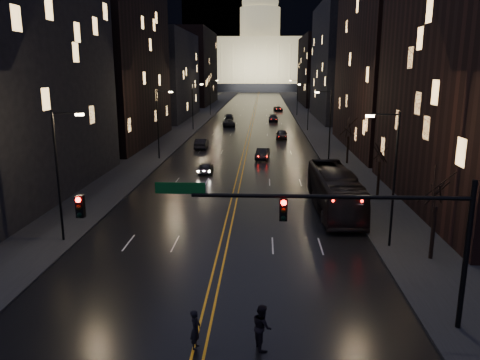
# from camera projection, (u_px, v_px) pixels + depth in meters

# --- Properties ---
(ground) EXTENTS (900.00, 900.00, 0.00)m
(ground) POSITION_uv_depth(u_px,v_px,m) (206.00, 323.00, 21.78)
(ground) COLOR black
(ground) RESTS_ON ground
(road) EXTENTS (20.00, 320.00, 0.02)m
(road) POSITION_uv_depth(u_px,v_px,m) (256.00, 106.00, 148.08)
(road) COLOR black
(road) RESTS_ON ground
(sidewalk_left) EXTENTS (8.00, 320.00, 0.16)m
(sidewalk_left) POSITION_uv_depth(u_px,v_px,m) (212.00, 106.00, 148.75)
(sidewalk_left) COLOR black
(sidewalk_left) RESTS_ON ground
(sidewalk_right) EXTENTS (8.00, 320.00, 0.16)m
(sidewalk_right) POSITION_uv_depth(u_px,v_px,m) (300.00, 106.00, 147.38)
(sidewalk_right) COLOR black
(sidewalk_right) RESTS_ON ground
(center_line) EXTENTS (0.62, 320.00, 0.01)m
(center_line) POSITION_uv_depth(u_px,v_px,m) (256.00, 106.00, 148.08)
(center_line) COLOR orange
(center_line) RESTS_ON road
(building_left_mid) EXTENTS (12.00, 30.00, 28.00)m
(building_left_mid) POSITION_uv_depth(u_px,v_px,m) (111.00, 53.00, 72.03)
(building_left_mid) COLOR black
(building_left_mid) RESTS_ON ground
(building_left_far) EXTENTS (12.00, 34.00, 20.00)m
(building_left_far) POSITION_uv_depth(u_px,v_px,m) (164.00, 76.00, 109.88)
(building_left_far) COLOR black
(building_left_far) RESTS_ON ground
(building_left_dist) EXTENTS (12.00, 40.00, 24.00)m
(building_left_dist) POSITION_uv_depth(u_px,v_px,m) (194.00, 68.00, 156.05)
(building_left_dist) COLOR black
(building_left_dist) RESTS_ON ground
(building_right_tall) EXTENTS (12.00, 30.00, 38.00)m
(building_right_tall) POSITION_uv_depth(u_px,v_px,m) (397.00, 14.00, 64.93)
(building_right_tall) COLOR black
(building_right_tall) RESTS_ON ground
(building_right_mid) EXTENTS (12.00, 34.00, 26.00)m
(building_right_mid) POSITION_uv_depth(u_px,v_px,m) (345.00, 62.00, 107.12)
(building_right_mid) COLOR black
(building_right_mid) RESTS_ON ground
(building_right_dist) EXTENTS (12.00, 40.00, 22.00)m
(building_right_dist) POSITION_uv_depth(u_px,v_px,m) (320.00, 71.00, 154.22)
(building_right_dist) COLOR black
(building_right_dist) RESTS_ON ground
(mountain_ridge) EXTENTS (520.00, 60.00, 130.00)m
(mountain_ridge) POSITION_uv_depth(u_px,v_px,m) (312.00, 0.00, 373.96)
(mountain_ridge) COLOR black
(mountain_ridge) RESTS_ON ground
(capitol) EXTENTS (90.00, 50.00, 58.50)m
(capitol) POSITION_uv_depth(u_px,v_px,m) (260.00, 59.00, 260.70)
(capitol) COLOR black
(capitol) RESTS_ON ground
(traffic_signal) EXTENTS (17.29, 0.45, 7.00)m
(traffic_signal) POSITION_uv_depth(u_px,v_px,m) (339.00, 221.00, 20.31)
(traffic_signal) COLOR black
(traffic_signal) RESTS_ON ground
(streetlamp_right_near) EXTENTS (2.13, 0.25, 9.00)m
(streetlamp_right_near) POSITION_uv_depth(u_px,v_px,m) (392.00, 173.00, 29.79)
(streetlamp_right_near) COLOR black
(streetlamp_right_near) RESTS_ON ground
(streetlamp_left_near) EXTENTS (2.13, 0.25, 9.00)m
(streetlamp_left_near) POSITION_uv_depth(u_px,v_px,m) (60.00, 169.00, 30.85)
(streetlamp_left_near) COLOR black
(streetlamp_left_near) RESTS_ON ground
(streetlamp_right_mid) EXTENTS (2.13, 0.25, 9.00)m
(streetlamp_right_mid) POSITION_uv_depth(u_px,v_px,m) (329.00, 122.00, 58.94)
(streetlamp_right_mid) COLOR black
(streetlamp_right_mid) RESTS_ON ground
(streetlamp_left_mid) EXTENTS (2.13, 0.25, 9.00)m
(streetlamp_left_mid) POSITION_uv_depth(u_px,v_px,m) (159.00, 121.00, 60.00)
(streetlamp_left_mid) COLOR black
(streetlamp_left_mid) RESTS_ON ground
(streetlamp_right_far) EXTENTS (2.13, 0.25, 9.00)m
(streetlamp_right_far) POSITION_uv_depth(u_px,v_px,m) (307.00, 104.00, 88.08)
(streetlamp_right_far) COLOR black
(streetlamp_right_far) RESTS_ON ground
(streetlamp_left_far) EXTENTS (2.13, 0.25, 9.00)m
(streetlamp_left_far) POSITION_uv_depth(u_px,v_px,m) (194.00, 104.00, 89.14)
(streetlamp_left_far) COLOR black
(streetlamp_left_far) RESTS_ON ground
(streetlamp_right_dist) EXTENTS (2.13, 0.25, 9.00)m
(streetlamp_right_dist) POSITION_uv_depth(u_px,v_px,m) (297.00, 95.00, 117.23)
(streetlamp_right_dist) COLOR black
(streetlamp_right_dist) RESTS_ON ground
(streetlamp_left_dist) EXTENTS (2.13, 0.25, 9.00)m
(streetlamp_left_dist) POSITION_uv_depth(u_px,v_px,m) (211.00, 95.00, 118.29)
(streetlamp_left_dist) COLOR black
(streetlamp_left_dist) RESTS_ON ground
(tree_right_near) EXTENTS (2.40, 2.40, 6.65)m
(tree_right_near) POSITION_uv_depth(u_px,v_px,m) (437.00, 190.00, 27.87)
(tree_right_near) COLOR black
(tree_right_near) RESTS_ON ground
(tree_right_mid) EXTENTS (2.40, 2.40, 6.65)m
(tree_right_mid) POSITION_uv_depth(u_px,v_px,m) (380.00, 150.00, 41.47)
(tree_right_mid) COLOR black
(tree_right_mid) RESTS_ON ground
(tree_right_far) EXTENTS (2.40, 2.40, 6.65)m
(tree_right_far) POSITION_uv_depth(u_px,v_px,m) (349.00, 128.00, 57.01)
(tree_right_far) COLOR black
(tree_right_far) RESTS_ON ground
(bus) EXTENTS (3.22, 12.65, 3.50)m
(bus) POSITION_uv_depth(u_px,v_px,m) (334.00, 191.00, 38.53)
(bus) COLOR black
(bus) RESTS_ON ground
(oncoming_car_a) EXTENTS (1.84, 4.06, 1.35)m
(oncoming_car_a) POSITION_uv_depth(u_px,v_px,m) (206.00, 168.00, 52.83)
(oncoming_car_a) COLOR black
(oncoming_car_a) RESTS_ON ground
(oncoming_car_b) EXTENTS (1.68, 4.75, 1.56)m
(oncoming_car_b) POSITION_uv_depth(u_px,v_px,m) (201.00, 144.00, 69.18)
(oncoming_car_b) COLOR black
(oncoming_car_b) RESTS_ON ground
(oncoming_car_c) EXTENTS (3.01, 5.50, 1.46)m
(oncoming_car_c) POSITION_uv_depth(u_px,v_px,m) (229.00, 123.00, 96.18)
(oncoming_car_c) COLOR black
(oncoming_car_c) RESTS_ON ground
(oncoming_car_d) EXTENTS (2.55, 5.27, 1.48)m
(oncoming_car_d) POSITION_uv_depth(u_px,v_px,m) (229.00, 117.00, 108.09)
(oncoming_car_d) COLOR black
(oncoming_car_d) RESTS_ON ground
(receding_car_a) EXTENTS (1.99, 4.48, 1.43)m
(receding_car_a) POSITION_uv_depth(u_px,v_px,m) (262.00, 154.00, 61.25)
(receding_car_a) COLOR black
(receding_car_a) RESTS_ON ground
(receding_car_b) EXTENTS (2.13, 4.82, 1.61)m
(receding_car_b) POSITION_uv_depth(u_px,v_px,m) (282.00, 134.00, 78.75)
(receding_car_b) COLOR black
(receding_car_b) RESTS_ON ground
(receding_car_c) EXTENTS (2.16, 5.18, 1.49)m
(receding_car_c) POSITION_uv_depth(u_px,v_px,m) (273.00, 118.00, 104.47)
(receding_car_c) COLOR black
(receding_car_c) RESTS_ON ground
(receding_car_d) EXTENTS (2.66, 4.88, 1.30)m
(receding_car_d) POSITION_uv_depth(u_px,v_px,m) (278.00, 109.00, 131.14)
(receding_car_d) COLOR black
(receding_car_d) RESTS_ON ground
(pedestrian_a) EXTENTS (0.50, 0.69, 1.76)m
(pedestrian_a) POSITION_uv_depth(u_px,v_px,m) (195.00, 329.00, 19.64)
(pedestrian_a) COLOR black
(pedestrian_a) RESTS_ON ground
(pedestrian_b) EXTENTS (0.80, 1.07, 1.97)m
(pedestrian_b) POSITION_uv_depth(u_px,v_px,m) (262.00, 326.00, 19.68)
(pedestrian_b) COLOR black
(pedestrian_b) RESTS_ON ground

